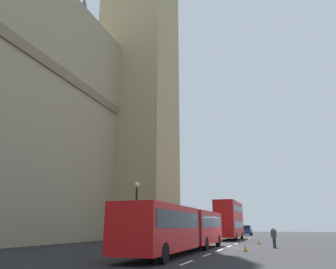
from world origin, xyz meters
name	(u,v)px	position (x,y,z in m)	size (l,w,h in m)	color
ground_plane	(227,247)	(0.00, 0.00, 0.00)	(160.00, 160.00, 0.00)	#262628
lane_centre_marking	(233,245)	(3.53, 0.00, 0.00)	(34.40, 0.16, 0.01)	silver
articulated_bus	(183,226)	(-6.56, 1.99, 1.75)	(17.22, 2.54, 2.90)	red
double_decker_bus	(229,219)	(15.30, 2.00, 2.71)	(10.10, 2.54, 4.90)	red
sedan_lead	(247,230)	(37.07, 2.05, 0.91)	(4.40, 1.86, 1.85)	navy
traffic_cone_west	(245,247)	(-4.19, -2.00, 0.28)	(0.36, 0.36, 0.58)	black
traffic_cone_middle	(259,241)	(6.11, -2.25, 0.28)	(0.36, 0.36, 0.58)	black
street_lamp	(136,209)	(-4.72, 6.50, 3.06)	(0.44, 0.44, 5.27)	black
pedestrian_near_cones	(274,236)	(0.15, -3.90, 0.91)	(0.40, 0.47, 1.69)	#333333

